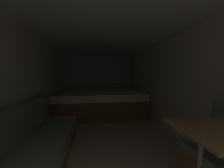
{
  "coord_description": "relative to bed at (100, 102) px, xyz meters",
  "views": [
    {
      "loc": [
        -0.24,
        -0.2,
        1.19
      ],
      "look_at": [
        0.21,
        2.77,
        1.01
      ],
      "focal_mm": 20.62,
      "sensor_mm": 36.0,
      "label": 1
    }
  ],
  "objects": [
    {
      "name": "ground_plane",
      "position": [
        0.0,
        -1.74,
        -0.36
      ],
      "size": [
        7.56,
        7.56,
        0.0
      ],
      "primitive_type": "plane",
      "color": "beige"
    },
    {
      "name": "wall_back",
      "position": [
        0.0,
        1.06,
        0.64
      ],
      "size": [
        2.76,
        0.05,
        2.0
      ],
      "primitive_type": "cube",
      "color": "beige",
      "rests_on": "ground"
    },
    {
      "name": "wall_left",
      "position": [
        -1.36,
        -1.74,
        0.64
      ],
      "size": [
        0.05,
        5.56,
        2.0
      ],
      "primitive_type": "cube",
      "color": "beige",
      "rests_on": "ground"
    },
    {
      "name": "wall_right",
      "position": [
        1.36,
        -1.74,
        0.64
      ],
      "size": [
        0.05,
        5.56,
        2.0
      ],
      "primitive_type": "cube",
      "color": "beige",
      "rests_on": "ground"
    },
    {
      "name": "ceiling_slab",
      "position": [
        0.0,
        -1.74,
        1.67
      ],
      "size": [
        2.76,
        5.56,
        0.05
      ],
      "primitive_type": "cube",
      "color": "white",
      "rests_on": "wall_left"
    },
    {
      "name": "bed",
      "position": [
        0.0,
        0.0,
        0.0
      ],
      "size": [
        2.54,
        1.99,
        0.86
      ],
      "color": "brown",
      "rests_on": "ground"
    },
    {
      "name": "sofa_left",
      "position": [
        -1.01,
        -2.67,
        -0.12
      ],
      "size": [
        0.72,
        2.8,
        0.8
      ],
      "color": "olive",
      "rests_on": "ground"
    },
    {
      "name": "dinette_table",
      "position": [
        0.81,
        -3.26,
        0.27
      ],
      "size": [
        0.63,
        0.61,
        0.73
      ],
      "color": "#9E7247",
      "rests_on": "ground"
    }
  ]
}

